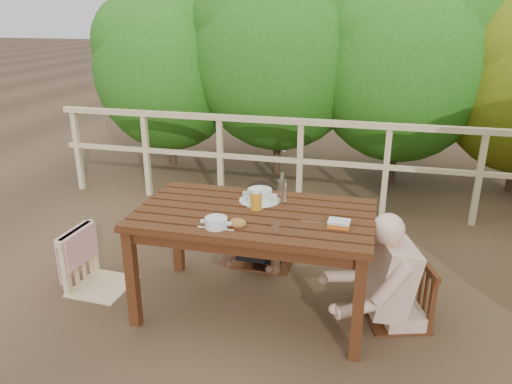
% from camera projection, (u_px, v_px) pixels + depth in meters
% --- Properties ---
extents(ground, '(60.00, 60.00, 0.00)m').
position_uv_depth(ground, '(254.00, 307.00, 3.69)').
color(ground, brown).
rests_on(ground, ground).
extents(table, '(1.64, 0.92, 0.76)m').
position_uv_depth(table, '(254.00, 262.00, 3.56)').
color(table, '#3B1D0D').
rests_on(table, ground).
extents(chair_left, '(0.46, 0.46, 0.89)m').
position_uv_depth(chair_left, '(97.00, 237.00, 3.81)').
color(chair_left, '#D3B786').
rests_on(chair_left, ground).
extents(chair_far, '(0.51, 0.51, 1.01)m').
position_uv_depth(chair_far, '(265.00, 207.00, 4.22)').
color(chair_far, '#3B1D0D').
rests_on(chair_far, ground).
extents(chair_right, '(0.52, 0.52, 0.84)m').
position_uv_depth(chair_right, '(401.00, 267.00, 3.41)').
color(chair_right, '#3B1D0D').
rests_on(chair_right, ground).
extents(woman, '(0.49, 0.59, 1.18)m').
position_uv_depth(woman, '(266.00, 197.00, 4.20)').
color(woman, black).
rests_on(woman, ground).
extents(diner_right, '(0.80, 0.72, 1.35)m').
position_uv_depth(diner_right, '(409.00, 234.00, 3.32)').
color(diner_right, '#CEA98D').
rests_on(diner_right, ground).
extents(railing, '(5.60, 0.10, 1.01)m').
position_uv_depth(railing, '(300.00, 165.00, 5.34)').
color(railing, '#D3B786').
rests_on(railing, ground).
extents(hedge_row, '(6.60, 1.60, 3.80)m').
position_uv_depth(hedge_row, '(353.00, 25.00, 5.85)').
color(hedge_row, '#245E15').
rests_on(hedge_row, ground).
extents(soup_near, '(0.25, 0.25, 0.08)m').
position_uv_depth(soup_near, '(216.00, 224.00, 3.17)').
color(soup_near, silver).
rests_on(soup_near, table).
extents(soup_far, '(0.30, 0.30, 0.10)m').
position_uv_depth(soup_far, '(260.00, 196.00, 3.61)').
color(soup_far, white).
rests_on(soup_far, table).
extents(bread_roll, '(0.11, 0.09, 0.07)m').
position_uv_depth(bread_roll, '(238.00, 223.00, 3.19)').
color(bread_roll, '#AB6436').
rests_on(bread_roll, table).
extents(beer_glass, '(0.08, 0.08, 0.16)m').
position_uv_depth(beer_glass, '(256.00, 200.00, 3.44)').
color(beer_glass, orange).
rests_on(beer_glass, table).
extents(bottle, '(0.06, 0.06, 0.25)m').
position_uv_depth(bottle, '(282.00, 190.00, 3.51)').
color(bottle, silver).
rests_on(bottle, table).
extents(tumbler, '(0.06, 0.06, 0.08)m').
position_uv_depth(tumbler, '(276.00, 229.00, 3.10)').
color(tumbler, white).
rests_on(tumbler, table).
extents(butter_tub, '(0.15, 0.11, 0.06)m').
position_uv_depth(butter_tub, '(339.00, 225.00, 3.18)').
color(butter_tub, silver).
rests_on(butter_tub, table).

